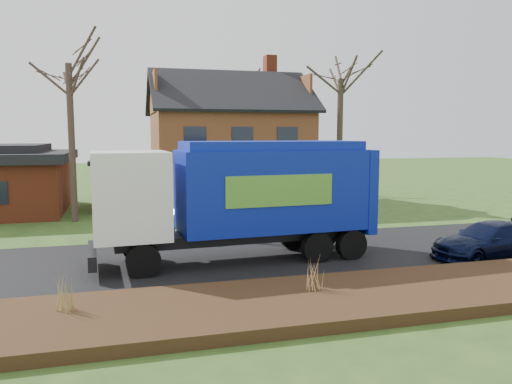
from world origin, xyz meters
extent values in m
plane|color=#294A18|center=(0.00, 0.00, 0.00)|extent=(120.00, 120.00, 0.00)
cube|color=black|center=(0.00, 0.00, 0.01)|extent=(80.00, 7.00, 0.02)
cube|color=#301C10|center=(0.00, -5.30, 0.15)|extent=(80.00, 3.50, 0.30)
cube|color=beige|center=(2.00, 14.00, 1.35)|extent=(9.00, 7.50, 2.70)
cube|color=#5A3319|center=(2.00, 14.00, 4.10)|extent=(9.00, 7.50, 2.80)
cube|color=#963C20|center=(5.00, 15.00, 8.46)|extent=(0.70, 0.90, 1.60)
cube|color=beige|center=(-4.20, 13.50, 1.30)|extent=(3.50, 5.50, 2.60)
cube|color=black|center=(-4.20, 13.50, 2.72)|extent=(3.90, 5.90, 0.24)
cylinder|color=black|center=(-3.92, -1.59, 0.52)|extent=(1.05, 0.40, 1.04)
cylinder|color=black|center=(-4.03, 0.50, 0.52)|extent=(1.05, 0.40, 1.04)
cylinder|color=black|center=(1.76, -1.29, 0.52)|extent=(1.05, 0.40, 1.04)
cylinder|color=black|center=(1.65, 0.80, 0.52)|extent=(1.05, 0.40, 1.04)
cylinder|color=black|center=(3.05, -1.22, 0.52)|extent=(1.05, 0.40, 1.04)
cylinder|color=black|center=(2.94, 0.87, 0.52)|extent=(1.05, 0.40, 1.04)
cube|color=black|center=(-0.49, -0.36, 0.85)|extent=(8.62, 1.64, 0.35)
cube|color=white|center=(-4.22, -0.56, 2.39)|extent=(2.42, 2.61, 2.69)
cube|color=black|center=(-5.32, -0.62, 2.54)|extent=(0.19, 2.19, 0.90)
cube|color=black|center=(-5.41, -0.62, 0.55)|extent=(0.38, 2.50, 0.45)
cube|color=#0C1D93|center=(0.46, -0.31, 2.39)|extent=(6.40, 2.82, 2.69)
cube|color=#0C1D93|center=(0.46, -0.31, 3.89)|extent=(6.09, 2.50, 0.30)
cube|color=#0C1D93|center=(3.69, -0.14, 2.29)|extent=(0.48, 2.56, 2.89)
cube|color=#539831|center=(0.37, -1.58, 2.49)|extent=(3.58, 0.23, 1.00)
cube|color=#539831|center=(0.24, 0.94, 2.49)|extent=(3.58, 0.23, 1.00)
imported|color=#B1B2B9|center=(-1.04, 4.38, 0.67)|extent=(4.21, 1.95, 1.34)
imported|color=black|center=(7.73, -2.29, 0.62)|extent=(4.44, 2.24, 1.24)
cylinder|color=#433228|center=(-6.73, 9.02, 3.79)|extent=(0.32, 0.32, 7.59)
cylinder|color=#3A3123|center=(7.84, 10.33, 3.70)|extent=(0.34, 0.34, 7.40)
cylinder|color=#3C2E24|center=(4.71, 21.44, 3.74)|extent=(0.29, 0.29, 7.49)
cone|color=#9C8C44|center=(-5.87, -4.82, 0.72)|extent=(0.04, 0.04, 0.84)
cone|color=#9C8C44|center=(-6.00, -4.82, 0.72)|extent=(0.04, 0.04, 0.84)
cone|color=#9C8C44|center=(-5.73, -4.82, 0.72)|extent=(0.04, 0.04, 0.84)
cone|color=#9C8C44|center=(-5.87, -4.71, 0.72)|extent=(0.04, 0.04, 0.84)
cone|color=#9C8C44|center=(-5.87, -4.93, 0.72)|extent=(0.04, 0.04, 0.84)
cone|color=#AA7D4B|center=(0.24, -4.90, 0.72)|extent=(0.04, 0.04, 0.84)
cone|color=#AA7D4B|center=(0.10, -4.90, 0.72)|extent=(0.04, 0.04, 0.84)
cone|color=#AA7D4B|center=(0.37, -4.90, 0.72)|extent=(0.04, 0.04, 0.84)
cone|color=#AA7D4B|center=(0.24, -4.79, 0.72)|extent=(0.04, 0.04, 0.84)
cone|color=#AA7D4B|center=(0.24, -5.00, 0.72)|extent=(0.04, 0.04, 0.84)
camera|label=1|loc=(-4.47, -16.49, 4.30)|focal=35.00mm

